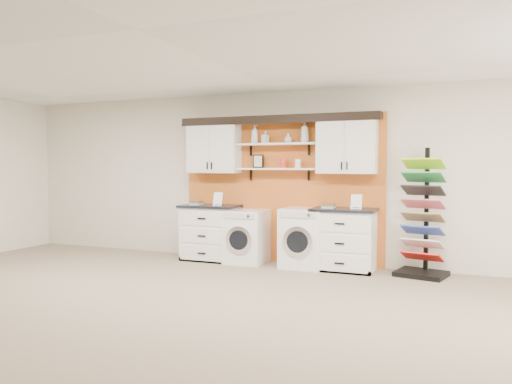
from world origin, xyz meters
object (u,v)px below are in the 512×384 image
at_px(sample_rack, 423,236).
at_px(dryer, 304,238).
at_px(base_cabinet_right, 344,239).
at_px(washer, 247,236).
at_px(base_cabinet_left, 210,232).

bearing_deg(sample_rack, dryer, -165.22).
relative_size(base_cabinet_right, washer, 1.11).
bearing_deg(sample_rack, base_cabinet_right, -164.64).
bearing_deg(dryer, base_cabinet_right, 0.31).
bearing_deg(washer, base_cabinet_right, 0.12).
xyz_separation_m(base_cabinet_right, sample_rack, (1.12, 0.04, 0.10)).
bearing_deg(sample_rack, base_cabinet_left, -165.93).
bearing_deg(base_cabinet_right, sample_rack, 1.92).
height_order(washer, dryer, dryer).
relative_size(base_cabinet_right, dryer, 1.05).
height_order(base_cabinet_left, sample_rack, sample_rack).
height_order(base_cabinet_left, base_cabinet_right, base_cabinet_right).
bearing_deg(base_cabinet_left, sample_rack, 0.64).
bearing_deg(washer, sample_rack, 0.87).
bearing_deg(washer, base_cabinet_left, 179.71).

